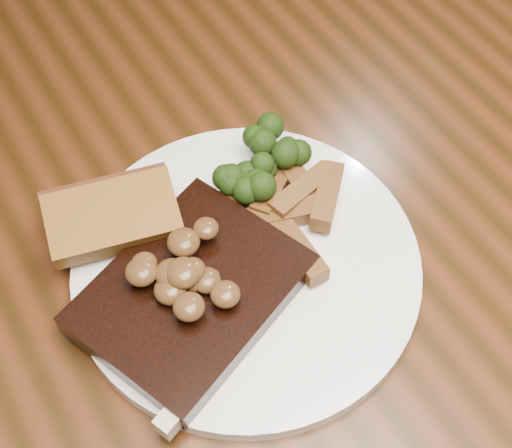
{
  "coord_description": "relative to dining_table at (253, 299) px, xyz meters",
  "views": [
    {
      "loc": [
        -0.17,
        -0.28,
        1.29
      ],
      "look_at": [
        0.01,
        0.01,
        0.78
      ],
      "focal_mm": 50.0,
      "sensor_mm": 36.0,
      "label": 1
    }
  ],
  "objects": [
    {
      "name": "steak",
      "position": [
        -0.07,
        -0.02,
        0.12
      ],
      "size": [
        0.21,
        0.19,
        0.03
      ],
      "primitive_type": "cube",
      "rotation": [
        0.0,
        0.0,
        0.37
      ],
      "color": "black",
      "rests_on": "plate"
    },
    {
      "name": "dining_table",
      "position": [
        0.0,
        0.0,
        0.0
      ],
      "size": [
        1.6,
        0.9,
        0.75
      ],
      "color": "#431F0D",
      "rests_on": "ground"
    },
    {
      "name": "broccoli_cluster",
      "position": [
        0.04,
        0.06,
        0.12
      ],
      "size": [
        0.07,
        0.07,
        0.04
      ],
      "primitive_type": null,
      "color": "#1C330B",
      "rests_on": "plate"
    },
    {
      "name": "mushroom_pile",
      "position": [
        -0.07,
        -0.02,
        0.14
      ],
      "size": [
        0.08,
        0.08,
        0.03
      ],
      "primitive_type": null,
      "color": "#4F2E18",
      "rests_on": "steak"
    },
    {
      "name": "garlic_bread",
      "position": [
        -0.1,
        0.07,
        0.12
      ],
      "size": [
        0.12,
        0.08,
        0.02
      ],
      "primitive_type": "cube",
      "rotation": [
        0.0,
        0.0,
        -0.25
      ],
      "color": "brown",
      "rests_on": "plate"
    },
    {
      "name": "potato_wedges",
      "position": [
        0.05,
        0.01,
        0.12
      ],
      "size": [
        0.09,
        0.09,
        0.02
      ],
      "primitive_type": null,
      "color": "brown",
      "rests_on": "plate"
    },
    {
      "name": "chair_far",
      "position": [
        0.11,
        0.73,
        -0.21
      ],
      "size": [
        0.41,
        0.41,
        0.82
      ],
      "rotation": [
        0.0,
        0.0,
        3.08
      ],
      "color": "black",
      "rests_on": "ground"
    },
    {
      "name": "plate",
      "position": [
        -0.01,
        -0.01,
        0.1
      ],
      "size": [
        0.33,
        0.33,
        0.01
      ],
      "primitive_type": "cylinder",
      "rotation": [
        0.0,
        0.0,
        -0.12
      ],
      "color": "white",
      "rests_on": "dining_table"
    },
    {
      "name": "steak_bone",
      "position": [
        -0.07,
        -0.08,
        0.11
      ],
      "size": [
        0.15,
        0.07,
        0.02
      ],
      "primitive_type": "cube",
      "rotation": [
        0.0,
        0.0,
        0.37
      ],
      "color": "beige",
      "rests_on": "plate"
    }
  ]
}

